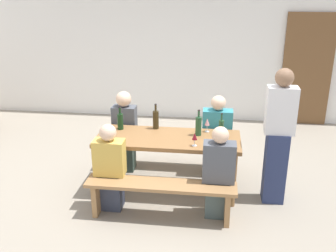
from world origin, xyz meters
TOP-DOWN VIEW (x-y plane):
  - ground_plane at (0.00, 0.00)m, footprint 24.00×24.00m
  - back_wall at (0.00, 3.03)m, footprint 14.00×0.20m
  - wooden_door at (2.25, 2.89)m, footprint 0.90×0.06m
  - tasting_table at (0.00, 0.00)m, footprint 1.83×0.73m
  - bench_near at (0.00, -0.66)m, footprint 1.73×0.30m
  - bench_far at (0.00, 0.66)m, footprint 1.73×0.30m
  - wine_bottle_0 at (-0.20, 0.28)m, footprint 0.08×0.08m
  - wine_bottle_1 at (-0.67, 0.20)m, footprint 0.08×0.08m
  - wine_bottle_2 at (0.38, 0.12)m, footprint 0.08×0.08m
  - wine_bottle_3 at (0.66, 0.15)m, footprint 0.07×0.07m
  - wine_glass_0 at (0.48, 0.25)m, footprint 0.06×0.06m
  - wine_glass_1 at (0.35, -0.24)m, footprint 0.06×0.06m
  - wine_glass_2 at (0.70, -0.10)m, footprint 0.07×0.07m
  - seated_guest_near_0 at (-0.63, -0.51)m, footprint 0.36×0.24m
  - seated_guest_near_1 at (0.65, -0.51)m, footprint 0.37×0.24m
  - seated_guest_far_0 at (-0.69, 0.51)m, footprint 0.33×0.24m
  - seated_guest_far_1 at (0.62, 0.51)m, footprint 0.41×0.24m
  - standing_host at (1.34, -0.09)m, footprint 0.35×0.24m

SIDE VIEW (x-z plane):
  - ground_plane at x=0.00m, z-range 0.00..0.00m
  - bench_near at x=0.00m, z-range 0.12..0.57m
  - bench_far at x=0.00m, z-range 0.12..0.57m
  - seated_guest_near_0 at x=-0.63m, z-range -0.03..1.05m
  - seated_guest_near_1 at x=0.65m, z-range -0.03..1.08m
  - seated_guest_far_1 at x=0.62m, z-range -0.03..1.14m
  - seated_guest_far_0 at x=-0.69m, z-range -0.01..1.17m
  - tasting_table at x=0.00m, z-range 0.29..1.04m
  - standing_host at x=1.34m, z-range -0.01..1.68m
  - wine_glass_2 at x=0.70m, z-range 0.78..0.92m
  - wine_bottle_3 at x=0.66m, z-range 0.71..1.01m
  - wine_bottle_1 at x=-0.67m, z-range 0.71..1.02m
  - wine_glass_1 at x=0.35m, z-range 0.78..0.95m
  - wine_bottle_0 at x=-0.20m, z-range 0.71..1.05m
  - wine_bottle_2 at x=0.38m, z-range 0.71..1.05m
  - wine_glass_0 at x=0.48m, z-range 0.79..0.97m
  - wooden_door at x=2.25m, z-range 0.00..2.10m
  - back_wall at x=0.00m, z-range 0.00..3.20m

